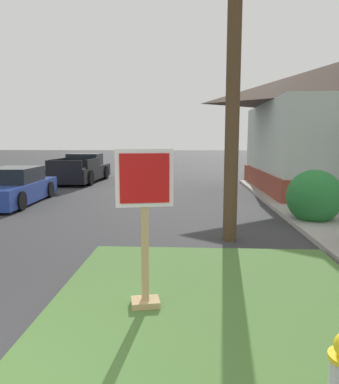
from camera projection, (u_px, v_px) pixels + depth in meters
The scene contains 7 objects.
grass_corner_patch at pixel (219, 316), 4.46m from camera, with size 4.40×5.50×0.08m, color #477033.
sidewalk_strip at pixel (338, 225), 9.17m from camera, with size 2.20×19.77×0.12m, color #9E9B93.
stop_sign at pixel (145, 233), 4.52m from camera, with size 0.70×0.35×2.01m.
parked_sedan_blue at pixel (13, 188), 12.72m from camera, with size 1.99×4.45×1.25m.
pickup_truck_black at pixel (82, 170), 19.28m from camera, with size 2.16×5.09×1.48m.
utility_pole at pixel (235, 21), 7.38m from camera, with size 1.81×0.30×8.83m.
shrub_by_curb at pixel (314, 197), 9.56m from camera, with size 1.44×1.44×1.44m, color #267433.
Camera 1 is at (2.06, -2.32, 2.19)m, focal length 33.83 mm.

